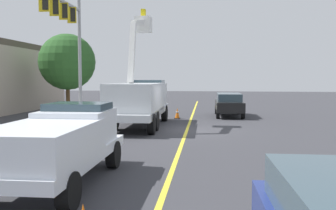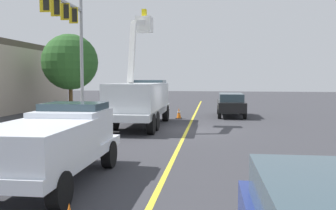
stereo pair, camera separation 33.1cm
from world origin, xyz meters
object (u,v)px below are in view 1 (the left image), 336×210
at_px(utility_bucket_truck, 140,99).
at_px(service_pickup_truck, 59,142).
at_px(traffic_signal_mast, 69,29).
at_px(passing_minivan, 229,103).
at_px(traffic_cone_mid_front, 177,113).

relative_size(utility_bucket_truck, service_pickup_truck, 1.46).
xyz_separation_m(service_pickup_truck, traffic_signal_mast, (12.64, 5.28, 4.75)).
height_order(utility_bucket_truck, passing_minivan, utility_bucket_truck).
height_order(utility_bucket_truck, service_pickup_truck, utility_bucket_truck).
xyz_separation_m(passing_minivan, traffic_cone_mid_front, (-2.03, 3.59, -0.61)).
bearing_deg(service_pickup_truck, passing_minivan, -14.59).
distance_m(passing_minivan, traffic_cone_mid_front, 4.17).
bearing_deg(utility_bucket_truck, passing_minivan, -39.09).
distance_m(passing_minivan, traffic_signal_mast, 12.37).
bearing_deg(service_pickup_truck, traffic_signal_mast, 22.66).
bearing_deg(passing_minivan, service_pickup_truck, 165.41).
relative_size(utility_bucket_truck, traffic_cone_mid_front, 11.26).
distance_m(utility_bucket_truck, passing_minivan, 8.32).
relative_size(passing_minivan, traffic_signal_mast, 0.58).
relative_size(service_pickup_truck, traffic_signal_mast, 0.68).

